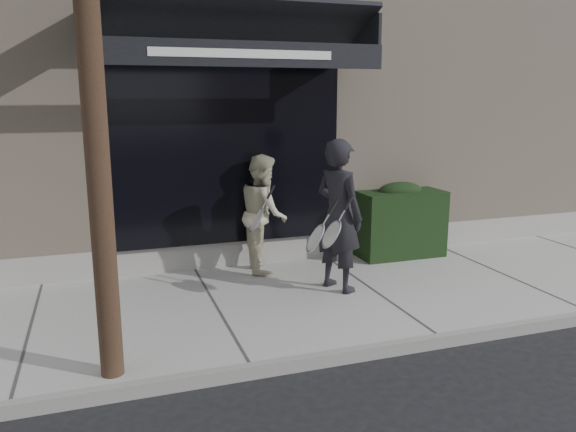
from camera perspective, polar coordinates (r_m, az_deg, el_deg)
name	(u,v)px	position (r m, az deg, el deg)	size (l,w,h in m)	color
ground	(370,297)	(7.36, 8.35, -8.12)	(80.00, 80.00, 0.00)	black
sidewalk	(370,292)	(7.34, 8.37, -7.68)	(20.00, 3.00, 0.12)	#9A9B95
curb	(439,341)	(6.10, 15.13, -12.12)	(20.00, 0.10, 0.14)	gray
building_facade	(261,85)	(11.53, -2.78, 13.17)	(14.30, 8.04, 5.64)	#B8A48C
hedge	(399,221)	(8.74, 11.20, -0.46)	(1.30, 0.70, 1.14)	black
pedestrian_front	(339,216)	(6.98, 5.18, 0.03)	(0.90, 0.93, 1.91)	black
pedestrian_back	(263,213)	(7.79, -2.51, 0.31)	(0.71, 0.87, 1.63)	#C0BA9A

